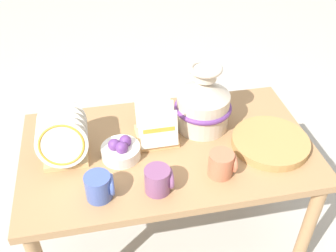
% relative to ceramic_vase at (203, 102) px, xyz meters
% --- Properties ---
extents(ground_plane, '(14.00, 14.00, 0.00)m').
position_rel_ceramic_vase_xyz_m(ground_plane, '(-0.18, -0.11, -0.77)').
color(ground_plane, '#B2ADA3').
extents(display_table, '(1.22, 0.70, 0.64)m').
position_rel_ceramic_vase_xyz_m(display_table, '(-0.18, -0.11, -0.21)').
color(display_table, '#9E754C').
rests_on(display_table, ground_plane).
extents(ceramic_vase, '(0.25, 0.25, 0.30)m').
position_rel_ceramic_vase_xyz_m(ceramic_vase, '(0.00, 0.00, 0.00)').
color(ceramic_vase, beige).
rests_on(ceramic_vase, display_table).
extents(dish_rack_round_plates, '(0.20, 0.20, 0.22)m').
position_rel_ceramic_vase_xyz_m(dish_rack_round_plates, '(-0.60, -0.10, -0.04)').
color(dish_rack_round_plates, tan).
rests_on(dish_rack_round_plates, display_table).
extents(dish_rack_square_plates, '(0.17, 0.19, 0.18)m').
position_rel_ceramic_vase_xyz_m(dish_rack_square_plates, '(-0.22, -0.05, -0.08)').
color(dish_rack_square_plates, tan).
rests_on(dish_rack_square_plates, display_table).
extents(wicker_charger_stack, '(0.32, 0.32, 0.04)m').
position_rel_ceramic_vase_xyz_m(wicker_charger_stack, '(0.25, -0.19, -0.11)').
color(wicker_charger_stack, '#AD7F47').
rests_on(wicker_charger_stack, display_table).
extents(mug_terracotta_glaze, '(0.10, 0.10, 0.10)m').
position_rel_ceramic_vase_xyz_m(mug_terracotta_glaze, '(-0.01, -0.31, -0.08)').
color(mug_terracotta_glaze, '#B76647').
rests_on(mug_terracotta_glaze, display_table).
extents(mug_plum_glaze, '(0.10, 0.10, 0.10)m').
position_rel_ceramic_vase_xyz_m(mug_plum_glaze, '(-0.26, -0.34, -0.08)').
color(mug_plum_glaze, '#7A4770').
rests_on(mug_plum_glaze, display_table).
extents(mug_cobalt_glaze, '(0.10, 0.10, 0.10)m').
position_rel_ceramic_vase_xyz_m(mug_cobalt_glaze, '(-0.47, -0.33, -0.08)').
color(mug_cobalt_glaze, '#42569E').
rests_on(mug_cobalt_glaze, display_table).
extents(fruit_bowl, '(0.16, 0.16, 0.09)m').
position_rel_ceramic_vase_xyz_m(fruit_bowl, '(-0.38, -0.13, -0.09)').
color(fruit_bowl, silver).
rests_on(fruit_bowl, display_table).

